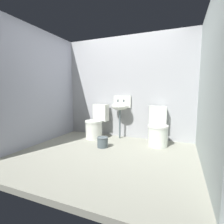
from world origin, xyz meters
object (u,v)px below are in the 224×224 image
at_px(toilet_right, 158,129).
at_px(bucket, 103,142).
at_px(toilet_left, 96,124).
at_px(sink, 120,106).

bearing_deg(toilet_right, bucket, 19.79).
xyz_separation_m(toilet_left, bucket, (0.44, -0.57, -0.22)).
bearing_deg(sink, toilet_right, -12.09).
xyz_separation_m(toilet_left, sink, (0.54, 0.19, 0.43)).
relative_size(toilet_left, sink, 0.79).
distance_m(toilet_right, sink, 0.99).
xyz_separation_m(toilet_left, toilet_right, (1.41, 0.00, 0.00)).
xyz_separation_m(toilet_right, sink, (-0.88, 0.19, 0.43)).
bearing_deg(bucket, toilet_left, 127.62).
bearing_deg(bucket, sink, 82.98).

